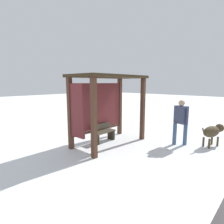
# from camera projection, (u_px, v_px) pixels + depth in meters

# --- Properties ---
(ground_plane) EXTENTS (60.00, 60.00, 0.00)m
(ground_plane) POSITION_uv_depth(u_px,v_px,m) (109.00, 143.00, 7.12)
(ground_plane) COLOR white
(bus_shelter) EXTENTS (2.94, 1.51, 2.59)m
(bus_shelter) POSITION_uv_depth(u_px,v_px,m) (103.00, 96.00, 6.90)
(bus_shelter) COLOR #462A1D
(bus_shelter) RESTS_ON ground
(bench_left_inside) EXTENTS (1.07, 0.35, 0.70)m
(bench_left_inside) POSITION_uv_depth(u_px,v_px,m) (103.00, 134.00, 7.30)
(bench_left_inside) COLOR #423B2D
(bench_left_inside) RESTS_ON ground
(person_walking) EXTENTS (0.41, 0.65, 1.70)m
(person_walking) POSITION_uv_depth(u_px,v_px,m) (181.00, 119.00, 6.84)
(person_walking) COLOR #3A415C
(person_walking) RESTS_ON ground
(dog) EXTENTS (1.15, 0.60, 0.79)m
(dog) POSITION_uv_depth(u_px,v_px,m) (213.00, 131.00, 6.74)
(dog) COLOR #4A3C27
(dog) RESTS_ON ground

